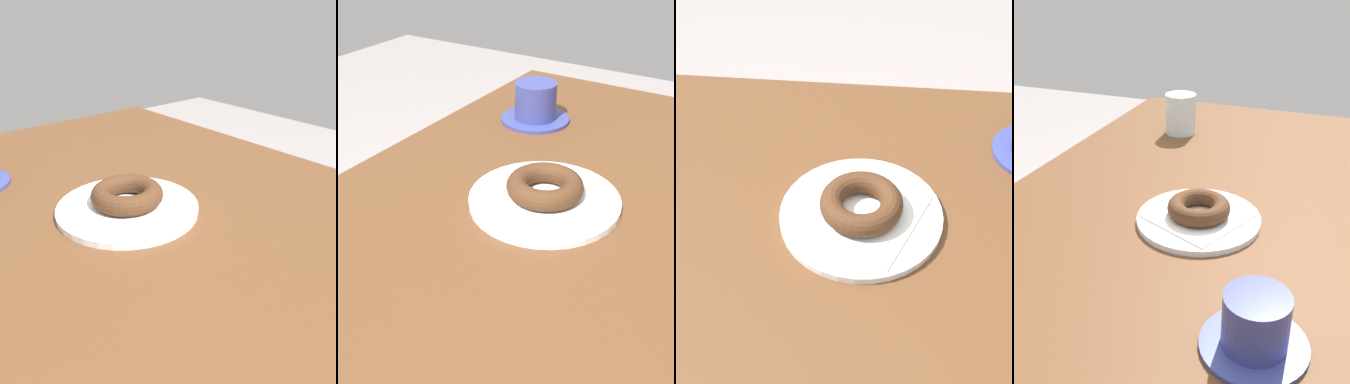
% 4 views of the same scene
% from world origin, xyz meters
% --- Properties ---
extents(table, '(1.23, 0.72, 0.76)m').
position_xyz_m(table, '(0.00, 0.00, 0.68)').
color(table, brown).
rests_on(table, ground_plane).
extents(plate_chocolate_ring, '(0.22, 0.22, 0.01)m').
position_xyz_m(plate_chocolate_ring, '(0.09, 0.04, 0.76)').
color(plate_chocolate_ring, white).
rests_on(plate_chocolate_ring, table).
extents(napkin_chocolate_ring, '(0.19, 0.19, 0.00)m').
position_xyz_m(napkin_chocolate_ring, '(0.09, 0.04, 0.77)').
color(napkin_chocolate_ring, white).
rests_on(napkin_chocolate_ring, plate_chocolate_ring).
extents(donut_chocolate_ring, '(0.11, 0.11, 0.03)m').
position_xyz_m(donut_chocolate_ring, '(0.09, 0.04, 0.79)').
color(donut_chocolate_ring, '#472A17').
rests_on(donut_chocolate_ring, napkin_chocolate_ring).
extents(water_glass, '(0.08, 0.08, 0.10)m').
position_xyz_m(water_glass, '(-0.33, -0.15, 0.81)').
color(water_glass, silver).
rests_on(water_glass, table).
extents(coffee_cup, '(0.13, 0.13, 0.08)m').
position_xyz_m(coffee_cup, '(0.34, 0.20, 0.79)').
color(coffee_cup, '#364187').
rests_on(coffee_cup, table).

